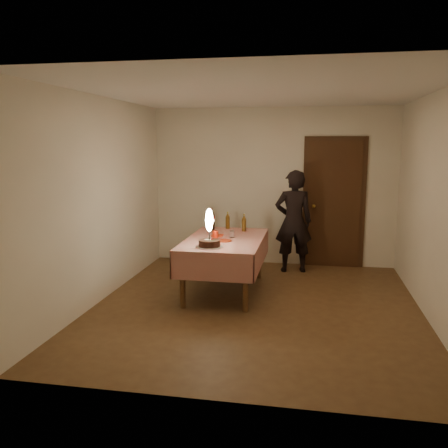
{
  "coord_description": "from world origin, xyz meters",
  "views": [
    {
      "loc": [
        0.65,
        -5.64,
        2.01
      ],
      "look_at": [
        -0.5,
        0.48,
        0.95
      ],
      "focal_mm": 38.0,
      "sensor_mm": 36.0,
      "label": 1
    }
  ],
  "objects": [
    {
      "name": "ground",
      "position": [
        0.0,
        0.0,
        0.0
      ],
      "size": [
        4.0,
        4.5,
        0.01
      ],
      "primitive_type": "cube",
      "color": "brown",
      "rests_on": "ground"
    },
    {
      "name": "room_shell",
      "position": [
        0.03,
        0.08,
        1.65
      ],
      "size": [
        4.04,
        4.54,
        2.62
      ],
      "color": "silver",
      "rests_on": "ground"
    },
    {
      "name": "dining_table",
      "position": [
        -0.5,
        0.53,
        0.64
      ],
      "size": [
        1.02,
        1.72,
        0.74
      ],
      "color": "brown",
      "rests_on": "ground"
    },
    {
      "name": "birthday_cake",
      "position": [
        -0.59,
        -0.02,
        0.86
      ],
      "size": [
        0.34,
        0.34,
        0.48
      ],
      "color": "white",
      "rests_on": "dining_table"
    },
    {
      "name": "red_plate",
      "position": [
        -0.48,
        0.37,
        0.75
      ],
      "size": [
        0.22,
        0.22,
        0.01
      ],
      "primitive_type": "cylinder",
      "color": "#AA250B",
      "rests_on": "dining_table"
    },
    {
      "name": "red_cup",
      "position": [
        -0.63,
        0.54,
        0.79
      ],
      "size": [
        0.08,
        0.08,
        0.1
      ],
      "primitive_type": "cylinder",
      "color": "red",
      "rests_on": "dining_table"
    },
    {
      "name": "clear_cup",
      "position": [
        -0.41,
        0.62,
        0.79
      ],
      "size": [
        0.07,
        0.07,
        0.09
      ],
      "primitive_type": "cylinder",
      "color": "white",
      "rests_on": "dining_table"
    },
    {
      "name": "napkin_stack",
      "position": [
        -0.63,
        0.67,
        0.75
      ],
      "size": [
        0.15,
        0.15,
        0.02
      ],
      "primitive_type": "cube",
      "color": "#B82F15",
      "rests_on": "dining_table"
    },
    {
      "name": "cola_bottle",
      "position": [
        -0.81,
        1.15,
        0.9
      ],
      "size": [
        0.1,
        0.1,
        0.32
      ],
      "color": "black",
      "rests_on": "dining_table"
    },
    {
      "name": "amber_bottle_left",
      "position": [
        -0.59,
        1.29,
        0.86
      ],
      "size": [
        0.06,
        0.06,
        0.25
      ],
      "color": "#55360E",
      "rests_on": "dining_table"
    },
    {
      "name": "amber_bottle_right",
      "position": [
        -0.32,
        1.12,
        0.86
      ],
      "size": [
        0.06,
        0.06,
        0.25
      ],
      "color": "#55360E",
      "rests_on": "dining_table"
    },
    {
      "name": "photographer",
      "position": [
        0.37,
        1.77,
        0.81
      ],
      "size": [
        0.65,
        0.5,
        1.61
      ],
      "color": "black",
      "rests_on": "ground"
    }
  ]
}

